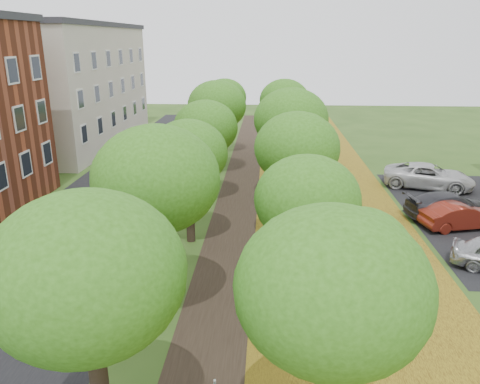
# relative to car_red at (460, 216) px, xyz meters

# --- Properties ---
(street_asphalt) EXTENTS (8.00, 70.00, 0.01)m
(street_asphalt) POSITION_rel_car_red_xyz_m (-18.50, 0.66, -0.64)
(street_asphalt) COLOR black
(street_asphalt) RESTS_ON ground
(footpath) EXTENTS (3.20, 70.00, 0.01)m
(footpath) POSITION_rel_car_red_xyz_m (-11.00, 0.66, -0.64)
(footpath) COLOR black
(footpath) RESTS_ON ground
(leaf_verge) EXTENTS (7.50, 70.00, 0.01)m
(leaf_verge) POSITION_rel_car_red_xyz_m (-6.00, 0.66, -0.64)
(leaf_verge) COLOR #A68F1E
(leaf_verge) RESTS_ON ground
(tree_row_west) EXTENTS (3.77, 33.77, 6.05)m
(tree_row_west) POSITION_rel_car_red_xyz_m (-13.20, 0.66, 3.78)
(tree_row_west) COLOR black
(tree_row_west) RESTS_ON ground
(tree_row_east) EXTENTS (3.77, 33.77, 6.05)m
(tree_row_east) POSITION_rel_car_red_xyz_m (-8.40, 0.66, 3.78)
(tree_row_east) COLOR black
(tree_row_east) RESTS_ON ground
(building_cream) EXTENTS (10.30, 20.30, 10.40)m
(building_cream) POSITION_rel_car_red_xyz_m (-28.00, 18.66, 4.57)
(building_cream) COLOR beige
(building_cream) RESTS_ON ground
(car_red) EXTENTS (4.12, 2.28, 1.29)m
(car_red) POSITION_rel_car_red_xyz_m (0.00, 0.00, 0.00)
(car_red) COLOR maroon
(car_red) RESTS_ON ground
(car_grey) EXTENTS (4.99, 2.68, 1.37)m
(car_grey) POSITION_rel_car_red_xyz_m (0.00, 1.37, 0.04)
(car_grey) COLOR #313035
(car_grey) RESTS_ON ground
(car_white) EXTENTS (5.96, 3.96, 1.52)m
(car_white) POSITION_rel_car_red_xyz_m (0.59, 6.81, 0.12)
(car_white) COLOR silver
(car_white) RESTS_ON ground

